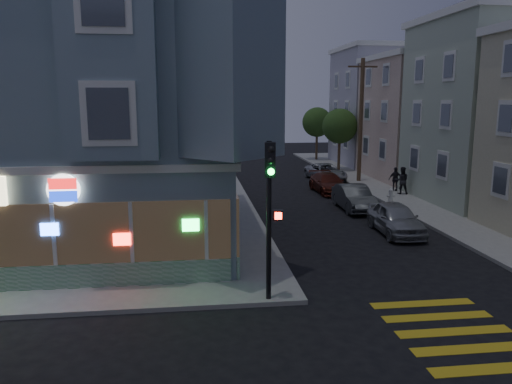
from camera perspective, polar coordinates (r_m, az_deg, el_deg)
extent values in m
plane|color=black|center=(13.49, -5.09, -16.68)|extent=(120.00, 120.00, 0.00)
cube|color=gray|center=(42.51, 26.27, 1.16)|extent=(24.00, 42.00, 0.15)
cube|color=slate|center=(23.69, -21.19, 8.56)|extent=(14.00, 14.00, 11.00)
cube|color=silver|center=(23.78, -20.93, 4.59)|extent=(14.30, 14.30, 0.25)
cube|color=#196B33|center=(17.82, -25.53, -8.89)|extent=(13.60, 0.12, 0.80)
cube|color=#382B1E|center=(17.44, -25.90, -4.53)|extent=(13.60, 0.10, 2.00)
cylinder|color=white|center=(16.61, -21.15, 0.24)|extent=(1.00, 0.12, 1.00)
cube|color=tan|center=(42.02, 21.25, 7.71)|extent=(12.00, 8.60, 9.00)
cube|color=#9C99A8|center=(50.11, 16.40, 9.18)|extent=(12.00, 8.60, 10.50)
cylinder|color=#4C3826|center=(38.09, 11.89, 7.98)|extent=(0.30, 0.30, 9.00)
cube|color=#4C3826|center=(38.14, 12.11, 13.84)|extent=(2.20, 0.12, 0.12)
cylinder|color=#4C3826|center=(44.06, 9.47, 4.58)|extent=(0.24, 0.24, 3.20)
sphere|color=#234318|center=(43.90, 9.55, 7.44)|extent=(3.00, 3.00, 3.00)
cylinder|color=#4C3826|center=(51.74, 6.94, 5.50)|extent=(0.24, 0.24, 3.20)
sphere|color=#234318|center=(51.60, 7.00, 7.93)|extent=(3.00, 3.00, 3.00)
imported|color=black|center=(33.63, 16.34, 1.28)|extent=(1.00, 0.87, 1.76)
imported|color=black|center=(34.59, 15.65, 1.43)|extent=(0.94, 0.40, 1.60)
imported|color=#979A9E|center=(24.09, 15.67, -2.94)|extent=(1.87, 4.32, 1.45)
imported|color=#3E4144|center=(28.75, 11.13, -0.64)|extent=(1.55, 4.33, 1.42)
imported|color=#511C12|center=(33.86, 8.27, 1.00)|extent=(2.00, 4.54, 1.30)
imported|color=#A1A5AC|center=(39.14, 7.97, 2.27)|extent=(2.64, 4.87, 1.29)
cylinder|color=black|center=(14.91, 1.48, -3.43)|extent=(0.15, 0.15, 4.83)
cube|color=black|center=(14.36, 1.64, 3.68)|extent=(0.35, 0.32, 1.01)
sphere|color=black|center=(14.17, 1.74, 4.89)|extent=(0.19, 0.19, 0.19)
sphere|color=black|center=(14.21, 1.74, 3.61)|extent=(0.19, 0.19, 0.19)
sphere|color=#19F23F|center=(14.25, 1.73, 2.34)|extent=(0.19, 0.19, 0.19)
cube|color=black|center=(14.72, 2.51, -2.65)|extent=(0.34, 0.24, 0.31)
cube|color=#FF2614|center=(14.62, 2.58, -2.74)|extent=(0.21, 0.02, 0.21)
cylinder|color=silver|center=(30.89, 15.14, -0.52)|extent=(0.25, 0.25, 0.62)
sphere|color=silver|center=(30.83, 15.17, 0.14)|extent=(0.27, 0.27, 0.27)
cylinder|color=silver|center=(30.88, 15.15, -0.43)|extent=(0.46, 0.12, 0.12)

